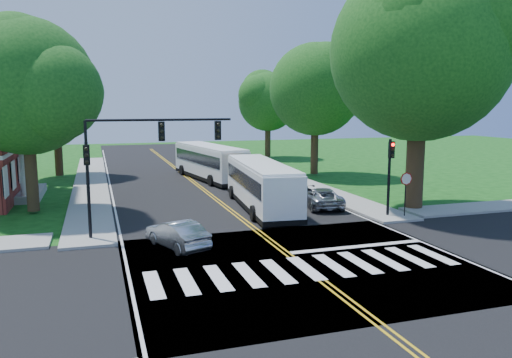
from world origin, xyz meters
name	(u,v)px	position (x,y,z in m)	size (l,w,h in m)	color
ground	(301,265)	(0.00, 0.00, 0.00)	(140.00, 140.00, 0.00)	#104110
road	(207,192)	(0.00, 18.00, 0.01)	(14.00, 96.00, 0.01)	black
cross_road	(301,265)	(0.00, 0.00, 0.01)	(60.00, 12.00, 0.01)	black
center_line	(196,184)	(0.00, 22.00, 0.01)	(0.36, 70.00, 0.01)	gold
edge_line_w	(111,188)	(-6.80, 22.00, 0.01)	(0.12, 70.00, 0.01)	silver
edge_line_e	(274,180)	(6.80, 22.00, 0.01)	(0.12, 70.00, 0.01)	silver
crosswalk	(306,268)	(0.00, -0.50, 0.02)	(12.60, 3.00, 0.01)	silver
stop_bar	(358,246)	(3.50, 1.60, 0.02)	(6.60, 0.40, 0.01)	silver
sidewalk_nw	(91,183)	(-8.30, 25.00, 0.07)	(2.60, 40.00, 0.15)	gray
sidewalk_ne	(278,174)	(8.30, 25.00, 0.07)	(2.60, 40.00, 0.15)	gray
tree_ne_big	(420,52)	(11.00, 8.00, 9.62)	(10.80, 10.80, 14.91)	black
tree_west_near	(26,87)	(-11.50, 14.00, 7.53)	(8.00, 8.00, 11.40)	black
tree_west_far	(55,99)	(-11.00, 30.00, 7.00)	(7.60, 7.60, 10.67)	black
tree_east_mid	(315,90)	(11.50, 24.00, 7.86)	(8.40, 8.40, 11.93)	black
tree_east_far	(268,102)	(12.50, 40.00, 6.86)	(7.20, 7.20, 10.34)	black
signal_nw	(138,149)	(-5.86, 6.43, 4.38)	(7.15, 0.46, 5.66)	black
signal_ne	(390,167)	(8.20, 6.44, 2.96)	(0.30, 0.46, 4.40)	black
stop_sign	(406,183)	(9.00, 5.98, 2.03)	(0.76, 0.08, 2.53)	black
bus_lead	(261,184)	(2.02, 11.21, 1.54)	(3.47, 11.37, 2.89)	white
bus_follow	(209,161)	(1.62, 24.31, 1.59)	(4.27, 11.79, 2.98)	white
hatchback	(177,234)	(-4.43, 3.98, 0.64)	(1.34, 3.84, 1.27)	#ABAEB2
suv	(321,197)	(5.77, 10.30, 0.64)	(2.08, 4.50, 1.25)	#A3A6AA
dark_sedan	(290,190)	(5.07, 13.97, 0.59)	(1.63, 4.01, 1.16)	black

